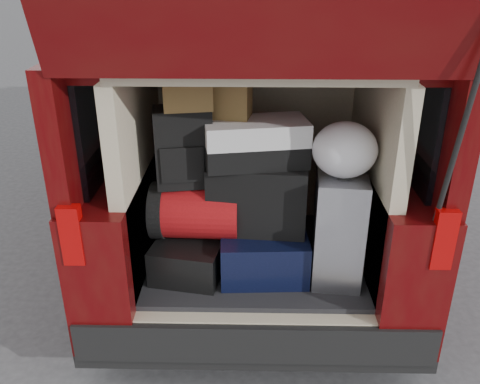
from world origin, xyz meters
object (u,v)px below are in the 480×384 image
object	(u,v)px
silver_roller	(338,225)
backpack	(184,147)
black_soft_case	(257,195)
navy_hardshell	(262,244)
black_hardshell	(193,251)
red_duffel	(195,210)
twotone_duffel	(256,142)

from	to	relation	value
silver_roller	backpack	xyz separation A→B (m)	(-0.84, 0.07, 0.42)
silver_roller	black_soft_case	bearing A→B (deg)	174.90
navy_hardshell	silver_roller	xyz separation A→B (m)	(0.41, -0.09, 0.18)
black_hardshell	red_duffel	distance (m)	0.26
red_duffel	backpack	world-z (taller)	backpack
black_soft_case	twotone_duffel	distance (m)	0.31
silver_roller	red_duffel	xyz separation A→B (m)	(-0.79, 0.06, 0.05)
navy_hardshell	silver_roller	size ratio (longest dim) A/B	0.94
navy_hardshell	silver_roller	bearing A→B (deg)	-15.45
black_hardshell	navy_hardshell	xyz separation A→B (m)	(0.40, 0.04, 0.02)
navy_hardshell	black_soft_case	world-z (taller)	black_soft_case
black_hardshell	red_duffel	size ratio (longest dim) A/B	1.07
black_soft_case	black_hardshell	bearing A→B (deg)	-169.94
silver_roller	twotone_duffel	world-z (taller)	twotone_duffel
black_hardshell	red_duffel	bearing A→B (deg)	28.08
black_hardshell	silver_roller	distance (m)	0.84
navy_hardshell	red_duffel	world-z (taller)	red_duffel
black_hardshell	navy_hardshell	bearing A→B (deg)	16.32
red_duffel	backpack	xyz separation A→B (m)	(-0.05, 0.01, 0.37)
black_soft_case	silver_roller	bearing A→B (deg)	-6.25
navy_hardshell	silver_roller	world-z (taller)	silver_roller
black_soft_case	twotone_duffel	size ratio (longest dim) A/B	1.00
black_hardshell	black_soft_case	size ratio (longest dim) A/B	0.96
twotone_duffel	red_duffel	bearing A→B (deg)	173.20
red_duffel	twotone_duffel	distance (m)	0.52
red_duffel	backpack	size ratio (longest dim) A/B	1.12
black_hardshell	black_soft_case	xyz separation A→B (m)	(0.37, 0.03, 0.34)
silver_roller	red_duffel	size ratio (longest dim) A/B	1.30
silver_roller	twotone_duffel	xyz separation A→B (m)	(-0.46, 0.08, 0.45)
black_soft_case	backpack	size ratio (longest dim) A/B	1.25
black_soft_case	backpack	world-z (taller)	backpack
silver_roller	black_soft_case	size ratio (longest dim) A/B	1.17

